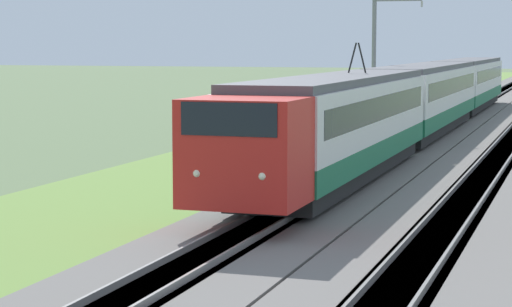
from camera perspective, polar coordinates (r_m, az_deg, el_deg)
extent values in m
cube|color=slate|center=(56.28, 10.30, 1.35)|extent=(240.00, 4.40, 0.30)
cube|color=#4C4238|center=(56.28, 10.30, 1.35)|extent=(240.00, 1.57, 0.30)
cube|color=gray|center=(56.33, 9.76, 1.60)|extent=(240.00, 0.07, 0.15)
cube|color=gray|center=(56.19, 10.84, 1.56)|extent=(240.00, 0.07, 0.15)
cube|color=gray|center=(55.85, 14.32, 1.45)|extent=(240.00, 0.07, 0.15)
cube|color=olive|center=(57.31, 4.78, 1.43)|extent=(240.00, 8.14, 0.12)
cube|color=red|center=(24.01, -0.59, 0.11)|extent=(2.41, 2.80, 2.59)
cube|color=black|center=(23.59, -0.88, 2.11)|extent=(1.74, 2.33, 0.78)
sphere|color=#F2EAC6|center=(23.26, -3.38, -1.14)|extent=(0.20, 0.20, 0.20)
sphere|color=#F2EAC6|center=(22.72, 0.38, -1.30)|extent=(0.20, 0.20, 0.20)
cube|color=#196B47|center=(33.43, 4.80, 0.22)|extent=(17.07, 2.92, 0.72)
cube|color=silver|center=(33.32, 4.82, 2.43)|extent=(17.07, 2.92, 1.86)
cube|color=black|center=(33.31, 4.82, 2.69)|extent=(15.70, 2.94, 0.78)
cube|color=#515156|center=(33.26, 4.84, 4.25)|extent=(17.07, 2.68, 0.25)
cube|color=black|center=(33.50, 4.79, -0.86)|extent=(16.21, 2.48, 0.55)
cylinder|color=black|center=(27.19, 0.39, -2.17)|extent=(0.86, 0.12, 0.86)
cylinder|color=black|center=(26.89, 2.56, -2.27)|extent=(0.86, 0.12, 0.86)
cube|color=#196B47|center=(51.90, 9.66, 2.30)|extent=(19.48, 2.92, 0.72)
cube|color=silver|center=(51.83, 9.68, 3.73)|extent=(19.48, 2.92, 1.86)
cube|color=black|center=(51.83, 9.69, 3.89)|extent=(17.92, 2.94, 0.78)
cube|color=#515156|center=(51.80, 9.70, 4.89)|extent=(19.48, 2.68, 0.25)
cube|color=black|center=(51.95, 9.64, 1.60)|extent=(18.50, 2.48, 0.55)
cube|color=#196B47|center=(71.79, 12.06, 3.32)|extent=(19.48, 2.92, 0.72)
cube|color=silver|center=(71.74, 12.09, 4.36)|extent=(19.48, 2.92, 1.86)
cube|color=black|center=(71.73, 12.09, 4.47)|extent=(17.92, 2.94, 0.78)
cube|color=#515156|center=(71.71, 12.11, 5.20)|extent=(19.48, 2.68, 0.25)
cube|color=black|center=(71.82, 12.05, 2.82)|extent=(18.50, 2.48, 0.55)
cylinder|color=black|center=(35.78, 5.53, 5.46)|extent=(0.06, 0.33, 1.08)
cylinder|color=black|center=(35.70, 6.08, 5.46)|extent=(0.06, 0.33, 1.08)
cube|color=black|center=(27.18, 1.46, -4.05)|extent=(0.10, 0.10, 0.00)
cylinder|color=slate|center=(51.47, 6.75, 5.24)|extent=(0.22, 0.22, 7.97)
cylinder|color=slate|center=(51.29, 8.12, 8.66)|extent=(0.08, 2.40, 0.08)
cylinder|color=#B2ADA8|center=(51.08, 9.46, 8.43)|extent=(0.10, 0.10, 0.30)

